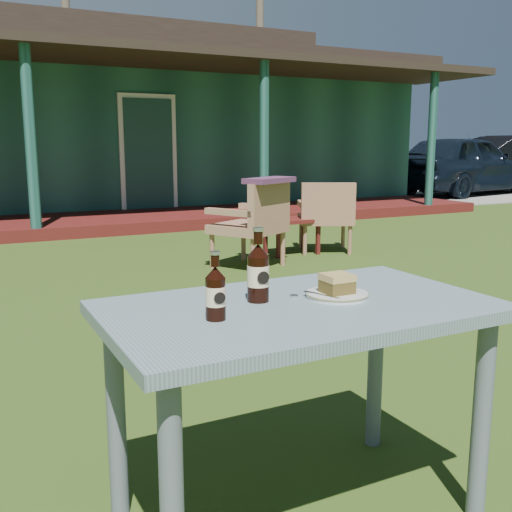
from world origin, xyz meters
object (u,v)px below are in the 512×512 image
car_near (463,165)px  armchair_right (326,213)px  side_table (292,224)px  cola_bottle_far (216,293)px  armchair_left (255,220)px  cola_bottle_near (258,272)px  cafe_table (300,335)px  cake_slice (337,283)px  plate (337,294)px

car_near → armchair_right: 8.83m
side_table → cola_bottle_far: bearing=-122.9°
car_near → armchair_right: car_near is taller
armchair_left → cola_bottle_near: bearing=-116.8°
car_near → cafe_table: (-10.04, -9.07, -0.10)m
armchair_right → cake_slice: bearing=-123.3°
cake_slice → side_table: cake_slice is taller
cola_bottle_near → side_table: (2.50, 4.04, -0.47)m
cafe_table → plate: (0.15, 0.02, 0.11)m
cafe_table → side_table: (2.40, 4.13, -0.28)m
plate → cola_bottle_near: (-0.25, 0.07, 0.09)m
side_table → car_near: bearing=32.9°
cola_bottle_near → cola_bottle_far: bearing=-148.0°
cake_slice → armchair_left: 3.94m
armchair_left → cafe_table: bearing=-114.9°
armchair_left → side_table: armchair_left is taller
cafe_table → cola_bottle_near: cola_bottle_near is taller
car_near → plate: car_near is taller
car_near → cake_slice: car_near is taller
car_near → armchair_left: car_near is taller
cola_bottle_far → side_table: cola_bottle_far is taller
cake_slice → cola_bottle_far: bearing=-172.9°
car_near → armchair_right: size_ratio=5.32×
car_near → cola_bottle_near: size_ratio=18.13×
plate → cake_slice: size_ratio=2.22×
cola_bottle_near → armchair_left: 3.99m
cola_bottle_near → armchair_left: cola_bottle_near is taller
car_near → side_table: bearing=112.6°
cake_slice → cola_bottle_far: (-0.45, -0.06, 0.03)m
cake_slice → car_near: bearing=42.4°
cola_bottle_near → cola_bottle_far: (-0.20, -0.12, -0.02)m
armchair_right → side_table: 0.42m
armchair_right → side_table: size_ratio=1.32×
plate → cake_slice: bearing=111.7°
car_near → cafe_table: size_ratio=3.52×
cola_bottle_far → cola_bottle_near: bearing=32.0°
cola_bottle_far → armchair_right: 5.13m
armchair_right → plate: bearing=-123.3°
cafe_table → cola_bottle_far: size_ratio=6.16×
plate → side_table: bearing=61.3°
cake_slice → cafe_table: bearing=-172.9°
plate → side_table: (2.25, 4.11, -0.39)m
cola_bottle_near → cola_bottle_far: 0.23m
car_near → cafe_table: car_near is taller
cake_slice → armchair_right: 4.82m
car_near → plate: (-9.89, -9.05, 0.01)m
car_near → cake_slice: 13.41m
car_near → cola_bottle_far: size_ratio=21.70×
plate → armchair_right: armchair_right is taller
armchair_right → side_table: (-0.39, 0.09, -0.11)m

